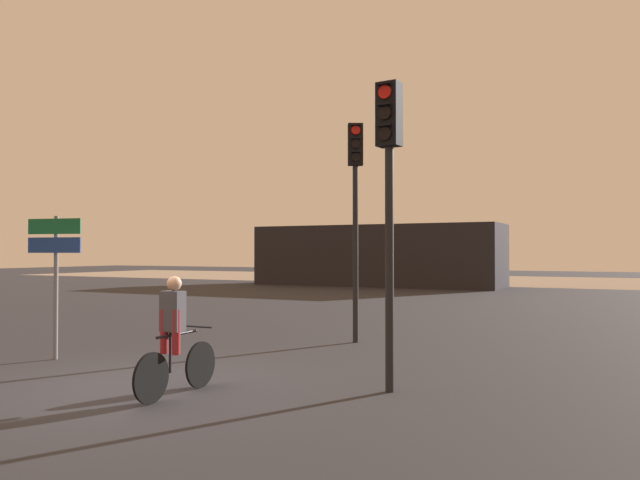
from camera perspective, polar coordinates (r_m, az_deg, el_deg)
The scene contains 7 objects.
ground_plane at distance 9.59m, azimuth -16.78°, elevation -12.77°, with size 120.00×120.00×0.00m, color #28282D.
water_strip at distance 44.06m, azimuth 18.36°, elevation -3.56°, with size 80.00×16.00×0.01m, color gray.
distant_building at distance 36.06m, azimuth 5.21°, elevation -1.43°, with size 14.15×4.00×3.46m, color black.
traffic_light_center at distance 13.51m, azimuth 3.26°, elevation 4.50°, with size 0.39×0.41×4.72m.
traffic_light_near_right at distance 8.81m, azimuth 6.33°, elevation 5.85°, with size 0.34×0.36×4.33m.
direction_sign_post at distance 12.26m, azimuth -23.06°, elevation -1.72°, with size 1.08×0.25×2.60m.
cyclist at distance 8.73m, azimuth -13.18°, elevation -8.49°, with size 0.46×1.71×1.62m.
Camera 1 is at (6.46, -6.81, 1.95)m, focal length 35.00 mm.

